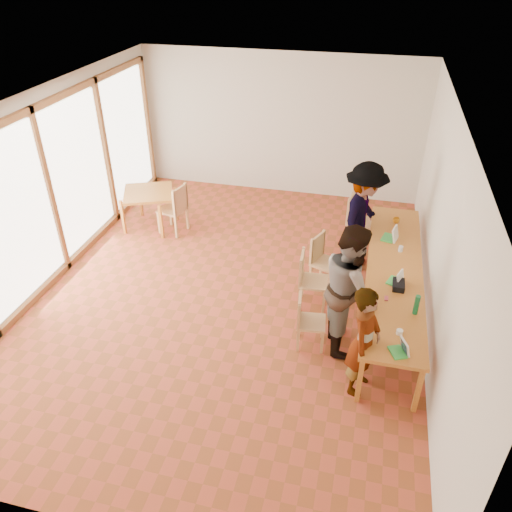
% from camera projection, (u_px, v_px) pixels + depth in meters
% --- Properties ---
extents(ground, '(8.00, 8.00, 0.00)m').
position_uv_depth(ground, '(230.00, 291.00, 8.10)').
color(ground, '#AA4229').
rests_on(ground, ground).
extents(wall_back, '(6.00, 0.10, 3.00)m').
position_uv_depth(wall_back, '(281.00, 125.00, 10.58)').
color(wall_back, beige).
rests_on(wall_back, ground).
extents(wall_front, '(6.00, 0.10, 3.00)m').
position_uv_depth(wall_front, '(87.00, 429.00, 4.02)').
color(wall_front, beige).
rests_on(wall_front, ground).
extents(wall_right, '(0.10, 8.00, 3.00)m').
position_uv_depth(wall_right, '(441.00, 233.00, 6.70)').
color(wall_right, beige).
rests_on(wall_right, ground).
extents(window_wall, '(0.10, 8.00, 3.00)m').
position_uv_depth(window_wall, '(48.00, 189.00, 7.89)').
color(window_wall, white).
rests_on(window_wall, ground).
extents(ceiling, '(6.00, 8.00, 0.04)m').
position_uv_depth(ceiling, '(224.00, 105.00, 6.48)').
color(ceiling, white).
rests_on(ceiling, wall_back).
extents(communal_table, '(0.80, 4.00, 0.75)m').
position_uv_depth(communal_table, '(394.00, 272.00, 7.34)').
color(communal_table, '#C9852C').
rests_on(communal_table, ground).
extents(side_table, '(0.90, 0.90, 0.75)m').
position_uv_depth(side_table, '(148.00, 196.00, 9.59)').
color(side_table, '#C9852C').
rests_on(side_table, ground).
extents(chair_near, '(0.42, 0.42, 0.44)m').
position_uv_depth(chair_near, '(305.00, 315.00, 6.80)').
color(chair_near, tan).
rests_on(chair_near, ground).
extents(chair_mid, '(0.45, 0.45, 0.49)m').
position_uv_depth(chair_mid, '(307.00, 274.00, 7.53)').
color(chair_mid, tan).
rests_on(chair_mid, ground).
extents(chair_far, '(0.54, 0.54, 0.47)m').
position_uv_depth(chair_far, '(322.00, 255.00, 8.02)').
color(chair_far, tan).
rests_on(chair_far, ground).
extents(chair_empty, '(0.50, 0.50, 0.50)m').
position_uv_depth(chair_empty, '(355.00, 214.00, 9.13)').
color(chair_empty, tan).
rests_on(chair_empty, ground).
extents(chair_spare, '(0.55, 0.55, 0.52)m').
position_uv_depth(chair_spare, '(176.00, 204.00, 9.43)').
color(chair_spare, tan).
rests_on(chair_spare, ground).
extents(person_near, '(0.48, 0.62, 1.52)m').
position_uv_depth(person_near, '(364.00, 341.00, 5.98)').
color(person_near, gray).
rests_on(person_near, ground).
extents(person_mid, '(0.90, 1.05, 1.87)m').
position_uv_depth(person_mid, '(350.00, 288.00, 6.61)').
color(person_mid, gray).
rests_on(person_mid, ground).
extents(person_far, '(0.94, 1.34, 1.89)m').
position_uv_depth(person_far, '(363.00, 217.00, 8.26)').
color(person_far, gray).
rests_on(person_far, ground).
extents(laptop_near, '(0.26, 0.27, 0.19)m').
position_uv_depth(laptop_near, '(401.00, 349.00, 5.81)').
color(laptop_near, green).
rests_on(laptop_near, communal_table).
extents(laptop_mid, '(0.26, 0.27, 0.19)m').
position_uv_depth(laptop_mid, '(397.00, 280.00, 6.99)').
color(laptop_mid, green).
rests_on(laptop_mid, communal_table).
extents(laptop_far, '(0.29, 0.31, 0.23)m').
position_uv_depth(laptop_far, '(392.00, 236.00, 8.00)').
color(laptop_far, green).
rests_on(laptop_far, communal_table).
extents(yellow_mug, '(0.12, 0.12, 0.09)m').
position_uv_depth(yellow_mug, '(396.00, 220.00, 8.48)').
color(yellow_mug, orange).
rests_on(yellow_mug, communal_table).
extents(green_bottle, '(0.07, 0.07, 0.28)m').
position_uv_depth(green_bottle, '(417.00, 305.00, 6.37)').
color(green_bottle, '#166A36').
rests_on(green_bottle, communal_table).
extents(clear_glass, '(0.07, 0.07, 0.09)m').
position_uv_depth(clear_glass, '(401.00, 249.00, 7.70)').
color(clear_glass, silver).
rests_on(clear_glass, communal_table).
extents(condiment_cup, '(0.08, 0.08, 0.06)m').
position_uv_depth(condiment_cup, '(400.00, 332.00, 6.09)').
color(condiment_cup, white).
rests_on(condiment_cup, communal_table).
extents(pink_phone, '(0.05, 0.10, 0.01)m').
position_uv_depth(pink_phone, '(386.00, 298.00, 6.70)').
color(pink_phone, '#C04252').
rests_on(pink_phone, communal_table).
extents(black_pouch, '(0.16, 0.26, 0.09)m').
position_uv_depth(black_pouch, '(399.00, 285.00, 6.90)').
color(black_pouch, black).
rests_on(black_pouch, communal_table).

